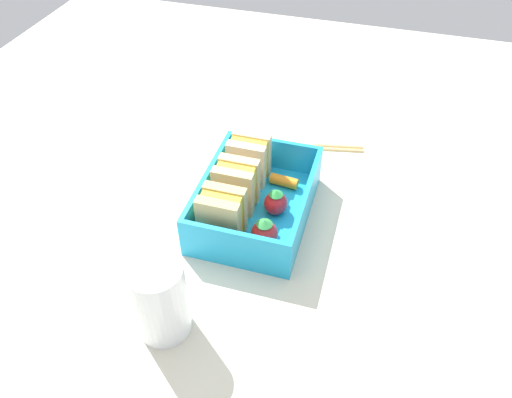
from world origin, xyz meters
The scene contains 11 objects.
ground_plane centered at (0.00, 0.00, -1.00)cm, with size 120.00×120.00×2.00cm, color beige.
bento_tray centered at (0.00, 0.00, 0.60)cm, with size 17.75×12.90×1.20cm, color #1D9ACB.
bento_rim centered at (0.00, 0.00, 3.39)cm, with size 17.75×12.90×4.38cm.
sandwich_left centered at (-5.32, 2.50, 4.31)cm, with size 3.84×5.00×6.22cm.
sandwich_center_left centered at (0.00, 2.50, 4.31)cm, with size 3.84×5.00×6.22cm.
sandwich_center centered at (5.32, 2.50, 4.31)cm, with size 3.84×5.00×6.22cm.
strawberry_far_left centered at (-5.33, -2.54, 2.87)cm, with size 3.11×3.11×3.71cm.
strawberry_left centered at (-0.27, -2.50, 2.77)cm, with size 2.90×2.90×3.50cm.
carrot_stick_far_left centered at (5.10, -2.31, 1.91)cm, with size 1.42×1.42×3.66cm, color orange.
chopstick_pair centered at (15.31, -1.84, 0.35)cm, with size 5.34×19.12×0.70cm.
drinking_glass centered at (-18.13, 4.35, 4.60)cm, with size 5.43×5.43×9.20cm, color white.
Camera 1 is at (-42.81, -12.51, 44.46)cm, focal length 35.00 mm.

